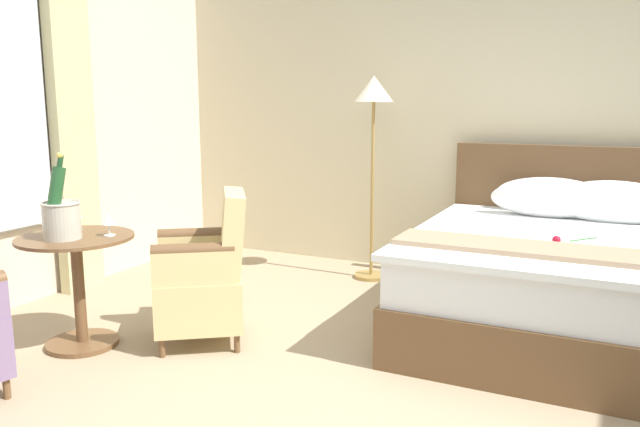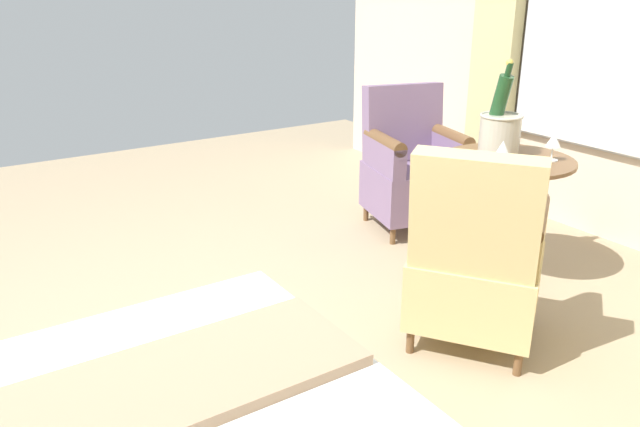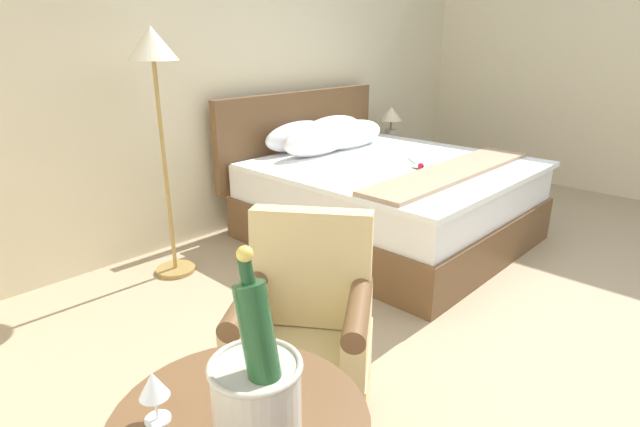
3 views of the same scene
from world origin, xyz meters
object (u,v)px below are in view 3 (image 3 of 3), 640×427
object	(u,v)px
wine_glass_near_bucket	(265,344)
bedside_lamp	(391,118)
armchair_by_window	(305,343)
floor_lamp_brass	(155,74)
champagne_bucket	(257,390)
bed	(381,193)
wine_glass_near_edge	(154,387)
nightstand	(389,164)

from	to	relation	value
wine_glass_near_bucket	bedside_lamp	bearing A→B (deg)	31.04
wine_glass_near_bucket	armchair_by_window	distance (m)	0.67
armchair_by_window	floor_lamp_brass	bearing A→B (deg)	76.66
bedside_lamp	champagne_bucket	size ratio (longest dim) A/B	0.73
bed	floor_lamp_brass	bearing A→B (deg)	158.29
armchair_by_window	wine_glass_near_edge	bearing A→B (deg)	-161.85
floor_lamp_brass	bedside_lamp	bearing A→B (deg)	3.26
wine_glass_near_edge	armchair_by_window	bearing A→B (deg)	18.15
floor_lamp_brass	champagne_bucket	size ratio (longest dim) A/B	3.33
bed	bedside_lamp	world-z (taller)	bed
bed	wine_glass_near_edge	distance (m)	3.16
champagne_bucket	wine_glass_near_edge	xyz separation A→B (m)	(-0.14, 0.24, -0.04)
floor_lamp_brass	champagne_bucket	world-z (taller)	floor_lamp_brass
bed	champagne_bucket	xyz separation A→B (m)	(-2.67, -1.62, 0.45)
armchair_by_window	nightstand	bearing A→B (deg)	30.65
bed	nightstand	world-z (taller)	bed
bed	wine_glass_near_bucket	size ratio (longest dim) A/B	15.05
floor_lamp_brass	wine_glass_near_edge	xyz separation A→B (m)	(-1.21, -2.02, -0.60)
armchair_by_window	wine_glass_near_bucket	bearing A→B (deg)	-146.40
wine_glass_near_edge	armchair_by_window	xyz separation A→B (m)	(0.79, 0.26, -0.38)
wine_glass_near_bucket	wine_glass_near_edge	distance (m)	0.33
champagne_bucket	armchair_by_window	bearing A→B (deg)	37.41
bedside_lamp	armchair_by_window	world-z (taller)	armchair_by_window
wine_glass_near_edge	nightstand	bearing A→B (deg)	28.41
bed	armchair_by_window	size ratio (longest dim) A/B	2.22
wine_glass_near_bucket	armchair_by_window	size ratio (longest dim) A/B	0.15
nightstand	wine_glass_near_edge	world-z (taller)	wine_glass_near_edge
champagne_bucket	wine_glass_near_edge	size ratio (longest dim) A/B	3.47
floor_lamp_brass	nightstand	bearing A→B (deg)	3.26
champagne_bucket	wine_glass_near_bucket	xyz separation A→B (m)	(0.18, 0.19, -0.05)
bedside_lamp	wine_glass_near_edge	distance (m)	4.59
floor_lamp_brass	wine_glass_near_bucket	bearing A→B (deg)	-113.10
nightstand	champagne_bucket	xyz separation A→B (m)	(-3.90, -2.42, 0.56)
bed	floor_lamp_brass	size ratio (longest dim) A/B	1.24
bedside_lamp	armchair_by_window	size ratio (longest dim) A/B	0.39
bed	nightstand	distance (m)	1.47
wine_glass_near_bucket	nightstand	bearing A→B (deg)	31.04
wine_glass_near_edge	armchair_by_window	distance (m)	0.91
bed	nightstand	xyz separation A→B (m)	(1.23, 0.80, -0.11)
bed	bedside_lamp	xyz separation A→B (m)	(1.23, 0.80, 0.41)
champagne_bucket	wine_glass_near_edge	world-z (taller)	champagne_bucket
bedside_lamp	wine_glass_near_edge	world-z (taller)	bedside_lamp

